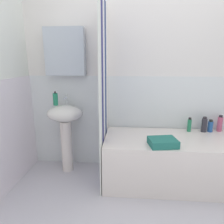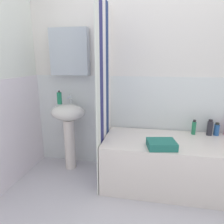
{
  "view_description": "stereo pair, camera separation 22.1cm",
  "coord_description": "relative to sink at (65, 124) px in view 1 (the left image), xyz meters",
  "views": [
    {
      "loc": [
        -0.26,
        -1.3,
        1.38
      ],
      "look_at": [
        -0.44,
        0.84,
        0.84
      ],
      "focal_mm": 32.33,
      "sensor_mm": 36.0,
      "label": 1
    },
    {
      "loc": [
        -0.04,
        -1.27,
        1.38
      ],
      "look_at": [
        -0.44,
        0.84,
        0.84
      ],
      "focal_mm": 32.33,
      "sensor_mm": 36.0,
      "label": 2
    }
  ],
  "objects": [
    {
      "name": "towel_folded",
      "position": [
        1.13,
        -0.38,
        -0.05
      ],
      "size": [
        0.31,
        0.26,
        0.07
      ],
      "primitive_type": "cube",
      "rotation": [
        0.0,
        0.0,
        0.18
      ],
      "color": "#246E61",
      "rests_on": "bathtub"
    },
    {
      "name": "wall_back_tiled",
      "position": [
        0.97,
        0.23,
        0.51
      ],
      "size": [
        3.6,
        0.18,
        2.4
      ],
      "color": "white",
      "rests_on": "ground_plane"
    },
    {
      "name": "bathtub",
      "position": [
        1.26,
        -0.16,
        -0.36
      ],
      "size": [
        1.48,
        0.7,
        0.54
      ],
      "primitive_type": "cube",
      "color": "silver",
      "rests_on": "ground_plane"
    },
    {
      "name": "conditioner_bottle",
      "position": [
        1.52,
        0.09,
        -0.01
      ],
      "size": [
        0.05,
        0.05,
        0.18
      ],
      "color": "#278156",
      "rests_on": "bathtub"
    },
    {
      "name": "shower_curtain",
      "position": [
        0.5,
        -0.16,
        0.37
      ],
      "size": [
        0.01,
        0.7,
        2.0
      ],
      "color": "white",
      "rests_on": "ground_plane"
    },
    {
      "name": "body_wash_bottle",
      "position": [
        1.77,
        0.1,
        -0.02
      ],
      "size": [
        0.06,
        0.06,
        0.15
      ],
      "color": "#275AA1",
      "rests_on": "bathtub"
    },
    {
      "name": "lotion_bottle",
      "position": [
        1.89,
        0.13,
        0.01
      ],
      "size": [
        0.06,
        0.06,
        0.2
      ],
      "color": "#C15273",
      "rests_on": "bathtub"
    },
    {
      "name": "sink",
      "position": [
        0.0,
        0.0,
        0.0
      ],
      "size": [
        0.44,
        0.34,
        0.86
      ],
      "color": "silver",
      "rests_on": "ground_plane"
    },
    {
      "name": "soap_dispenser",
      "position": [
        -0.11,
        0.01,
        0.31
      ],
      "size": [
        0.06,
        0.06,
        0.17
      ],
      "color": "#1F7D56",
      "rests_on": "sink"
    },
    {
      "name": "faucet",
      "position": [
        0.0,
        0.08,
        0.29
      ],
      "size": [
        0.03,
        0.12,
        0.12
      ],
      "color": "silver",
      "rests_on": "sink"
    },
    {
      "name": "shampoo_bottle",
      "position": [
        1.7,
        0.09,
        0.0
      ],
      "size": [
        0.06,
        0.06,
        0.19
      ],
      "color": "#2F2D36",
      "rests_on": "bathtub"
    }
  ]
}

